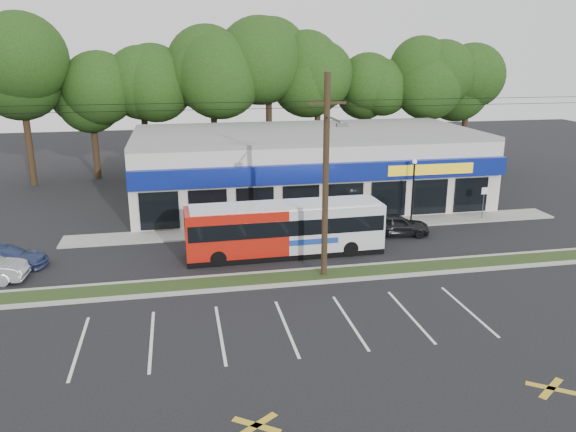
{
  "coord_description": "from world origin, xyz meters",
  "views": [
    {
      "loc": [
        -3.89,
        -24.41,
        10.86
      ],
      "look_at": [
        1.96,
        5.0,
        2.08
      ],
      "focal_mm": 35.0,
      "sensor_mm": 36.0,
      "label": 1
    }
  ],
  "objects_px": {
    "lamp_post": "(413,183)",
    "sign_post": "(484,197)",
    "pedestrian_a": "(280,221)",
    "pedestrian_b": "(285,230)",
    "utility_pole": "(323,171)",
    "car_dark": "(396,225)",
    "metrobus": "(285,228)",
    "car_blue": "(5,257)"
  },
  "relations": [
    {
      "from": "sign_post",
      "to": "car_dark",
      "type": "height_order",
      "value": "sign_post"
    },
    {
      "from": "lamp_post",
      "to": "pedestrian_a",
      "type": "xyz_separation_m",
      "value": [
        -9.0,
        -1.06,
        -1.72
      ]
    },
    {
      "from": "metrobus",
      "to": "pedestrian_a",
      "type": "relative_size",
      "value": 5.78
    },
    {
      "from": "car_blue",
      "to": "pedestrian_b",
      "type": "relative_size",
      "value": 2.2
    },
    {
      "from": "sign_post",
      "to": "metrobus",
      "type": "height_order",
      "value": "metrobus"
    },
    {
      "from": "sign_post",
      "to": "pedestrian_b",
      "type": "bearing_deg",
      "value": -169.58
    },
    {
      "from": "lamp_post",
      "to": "car_dark",
      "type": "xyz_separation_m",
      "value": [
        -2.0,
        -2.28,
        -1.98
      ]
    },
    {
      "from": "car_blue",
      "to": "pedestrian_a",
      "type": "bearing_deg",
      "value": -73.75
    },
    {
      "from": "utility_pole",
      "to": "metrobus",
      "type": "bearing_deg",
      "value": 107.67
    },
    {
      "from": "lamp_post",
      "to": "car_blue",
      "type": "xyz_separation_m",
      "value": [
        -24.0,
        -3.42,
        -2.06
      ]
    },
    {
      "from": "metrobus",
      "to": "pedestrian_a",
      "type": "distance_m",
      "value": 3.31
    },
    {
      "from": "pedestrian_a",
      "to": "pedestrian_b",
      "type": "xyz_separation_m",
      "value": [
        0.0,
        -1.74,
        0.01
      ]
    },
    {
      "from": "car_dark",
      "to": "pedestrian_b",
      "type": "bearing_deg",
      "value": 101.43
    },
    {
      "from": "lamp_post",
      "to": "car_dark",
      "type": "relative_size",
      "value": 1.05
    },
    {
      "from": "pedestrian_a",
      "to": "sign_post",
      "type": "bearing_deg",
      "value": -174.9
    },
    {
      "from": "lamp_post",
      "to": "car_dark",
      "type": "height_order",
      "value": "lamp_post"
    },
    {
      "from": "sign_post",
      "to": "pedestrian_b",
      "type": "distance_m",
      "value": 14.25
    },
    {
      "from": "lamp_post",
      "to": "pedestrian_b",
      "type": "height_order",
      "value": "lamp_post"
    },
    {
      "from": "pedestrian_b",
      "to": "car_blue",
      "type": "bearing_deg",
      "value": 5.92
    },
    {
      "from": "sign_post",
      "to": "metrobus",
      "type": "relative_size",
      "value": 0.2
    },
    {
      "from": "utility_pole",
      "to": "car_blue",
      "type": "relative_size",
      "value": 11.87
    },
    {
      "from": "car_dark",
      "to": "lamp_post",
      "type": "bearing_deg",
      "value": -33.99
    },
    {
      "from": "lamp_post",
      "to": "car_dark",
      "type": "distance_m",
      "value": 3.62
    },
    {
      "from": "sign_post",
      "to": "car_dark",
      "type": "xyz_separation_m",
      "value": [
        -7.0,
        -2.06,
        -0.87
      ]
    },
    {
      "from": "lamp_post",
      "to": "sign_post",
      "type": "height_order",
      "value": "lamp_post"
    },
    {
      "from": "metrobus",
      "to": "pedestrian_b",
      "type": "xyz_separation_m",
      "value": [
        0.31,
        1.5,
        -0.6
      ]
    },
    {
      "from": "sign_post",
      "to": "pedestrian_b",
      "type": "height_order",
      "value": "sign_post"
    },
    {
      "from": "car_dark",
      "to": "pedestrian_a",
      "type": "bearing_deg",
      "value": 87.28
    },
    {
      "from": "lamp_post",
      "to": "car_dark",
      "type": "bearing_deg",
      "value": -131.19
    },
    {
      "from": "utility_pole",
      "to": "sign_post",
      "type": "xyz_separation_m",
      "value": [
        13.17,
        7.65,
        -3.86
      ]
    },
    {
      "from": "utility_pole",
      "to": "car_dark",
      "type": "distance_m",
      "value": 9.58
    },
    {
      "from": "utility_pole",
      "to": "pedestrian_a",
      "type": "height_order",
      "value": "utility_pole"
    },
    {
      "from": "lamp_post",
      "to": "pedestrian_a",
      "type": "relative_size",
      "value": 2.24
    },
    {
      "from": "lamp_post",
      "to": "sign_post",
      "type": "relative_size",
      "value": 1.91
    },
    {
      "from": "lamp_post",
      "to": "car_blue",
      "type": "distance_m",
      "value": 24.33
    },
    {
      "from": "car_blue",
      "to": "lamp_post",
      "type": "bearing_deg",
      "value": -74.59
    },
    {
      "from": "pedestrian_a",
      "to": "utility_pole",
      "type": "bearing_deg",
      "value": 98.66
    },
    {
      "from": "car_blue",
      "to": "pedestrian_a",
      "type": "distance_m",
      "value": 15.19
    },
    {
      "from": "metrobus",
      "to": "car_dark",
      "type": "relative_size",
      "value": 2.71
    },
    {
      "from": "metrobus",
      "to": "pedestrian_a",
      "type": "bearing_deg",
      "value": 83.56
    },
    {
      "from": "utility_pole",
      "to": "pedestrian_a",
      "type": "bearing_deg",
      "value": 96.95
    },
    {
      "from": "metrobus",
      "to": "sign_post",
      "type": "bearing_deg",
      "value": 14.86
    }
  ]
}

